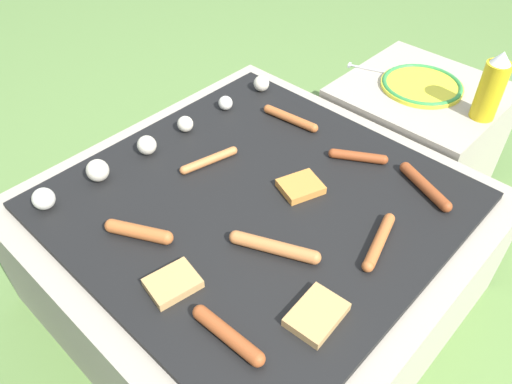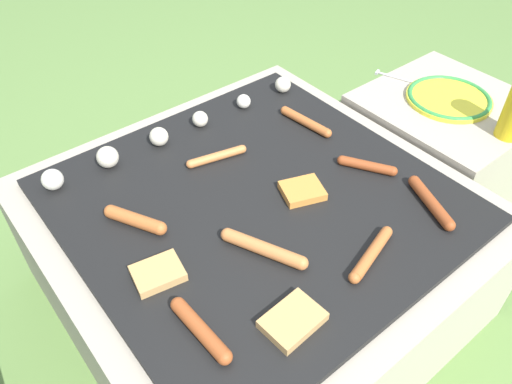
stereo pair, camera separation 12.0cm
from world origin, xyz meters
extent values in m
plane|color=#608442|center=(0.00, 0.00, 0.00)|extent=(14.00, 14.00, 0.00)
cube|color=#A89E8C|center=(0.00, 0.00, 0.18)|extent=(0.98, 0.98, 0.37)
cube|color=black|center=(0.00, 0.00, 0.38)|extent=(0.86, 0.86, 0.02)
cube|color=#A89E8C|center=(0.73, -0.04, 0.19)|extent=(0.47, 0.48, 0.39)
cylinder|color=#93421E|center=(0.29, -0.10, 0.40)|extent=(0.09, 0.13, 0.03)
sphere|color=#93421E|center=(0.26, -0.04, 0.40)|extent=(0.03, 0.03, 0.03)
sphere|color=#93421E|center=(0.32, -0.15, 0.40)|extent=(0.03, 0.03, 0.03)
cylinder|color=#C6753D|center=(-0.10, -0.15, 0.40)|extent=(0.10, 0.17, 0.03)
sphere|color=#C6753D|center=(-0.06, -0.23, 0.40)|extent=(0.03, 0.03, 0.03)
sphere|color=#C6753D|center=(-0.13, -0.06, 0.40)|extent=(0.03, 0.03, 0.03)
cylinder|color=#B7602D|center=(-0.27, 0.10, 0.40)|extent=(0.09, 0.13, 0.03)
sphere|color=#B7602D|center=(-0.24, 0.05, 0.40)|extent=(0.03, 0.03, 0.03)
sphere|color=#B7602D|center=(-0.30, 0.16, 0.40)|extent=(0.03, 0.03, 0.03)
cylinder|color=#C6753D|center=(0.01, 0.18, 0.40)|extent=(0.15, 0.06, 0.02)
sphere|color=#C6753D|center=(0.08, 0.16, 0.40)|extent=(0.02, 0.02, 0.02)
sphere|color=#C6753D|center=(-0.06, 0.20, 0.40)|extent=(0.02, 0.02, 0.02)
cylinder|color=#A34C23|center=(-0.31, -0.22, 0.40)|extent=(0.04, 0.15, 0.03)
sphere|color=#A34C23|center=(-0.31, -0.30, 0.40)|extent=(0.03, 0.03, 0.03)
sphere|color=#A34C23|center=(-0.32, -0.15, 0.40)|extent=(0.03, 0.03, 0.03)
cylinder|color=#B7602D|center=(0.08, -0.30, 0.40)|extent=(0.15, 0.07, 0.03)
sphere|color=#B7602D|center=(0.00, -0.32, 0.40)|extent=(0.03, 0.03, 0.03)
sphere|color=#B7602D|center=(0.15, -0.28, 0.40)|extent=(0.03, 0.03, 0.03)
cylinder|color=#B7602D|center=(0.30, 0.15, 0.40)|extent=(0.04, 0.16, 0.03)
sphere|color=#B7602D|center=(0.31, 0.07, 0.40)|extent=(0.03, 0.03, 0.03)
sphere|color=#B7602D|center=(0.29, 0.23, 0.40)|extent=(0.03, 0.03, 0.03)
cylinder|color=#93421E|center=(0.30, -0.28, 0.40)|extent=(0.09, 0.16, 0.03)
sphere|color=#93421E|center=(0.33, -0.21, 0.40)|extent=(0.03, 0.03, 0.03)
sphere|color=#93421E|center=(0.28, -0.36, 0.40)|extent=(0.03, 0.03, 0.03)
cube|color=tan|center=(-0.31, -0.06, 0.40)|extent=(0.11, 0.10, 0.02)
cube|color=#D18438|center=(0.10, -0.06, 0.40)|extent=(0.12, 0.11, 0.02)
cube|color=tan|center=(-0.16, -0.32, 0.40)|extent=(0.12, 0.09, 0.02)
sphere|color=silver|center=(-0.37, 0.34, 0.41)|extent=(0.05, 0.05, 0.05)
sphere|color=beige|center=(-0.22, 0.34, 0.42)|extent=(0.06, 0.06, 0.06)
sphere|color=beige|center=(-0.07, 0.33, 0.41)|extent=(0.05, 0.05, 0.05)
sphere|color=beige|center=(0.07, 0.34, 0.41)|extent=(0.05, 0.05, 0.05)
sphere|color=silver|center=(0.22, 0.33, 0.41)|extent=(0.04, 0.04, 0.04)
sphere|color=beige|center=(0.37, 0.33, 0.41)|extent=(0.05, 0.05, 0.05)
cylinder|color=yellow|center=(0.73, -0.03, 0.39)|extent=(0.26, 0.26, 0.01)
torus|color=#338C3F|center=(0.73, -0.03, 0.40)|extent=(0.25, 0.25, 0.01)
cylinder|color=silver|center=(0.72, 0.12, 0.39)|extent=(0.07, 0.19, 0.01)
cube|color=silver|center=(0.69, 0.22, 0.39)|extent=(0.03, 0.02, 0.01)
camera|label=1|loc=(-0.64, -0.60, 1.22)|focal=35.00mm
camera|label=2|loc=(-0.55, -0.68, 1.22)|focal=35.00mm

